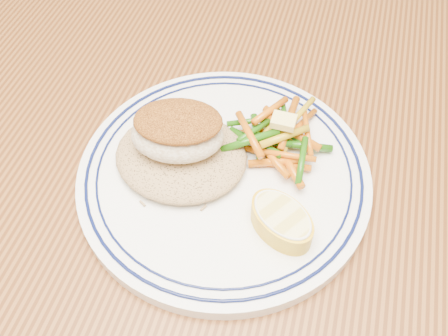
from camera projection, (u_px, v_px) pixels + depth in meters
The scene contains 7 objects.
dining_table at pixel (188, 249), 0.55m from camera, with size 1.50×0.90×0.75m.
plate at pixel (224, 175), 0.48m from camera, with size 0.28×0.28×0.02m.
rice_pilaf at pixel (181, 154), 0.48m from camera, with size 0.13×0.11×0.02m, color #97764B.
fish_fillet at pixel (178, 131), 0.46m from camera, with size 0.10×0.08×0.04m.
vegetable_pile at pixel (278, 137), 0.49m from camera, with size 0.11×0.11×0.03m.
butter_pat at pixel (284, 121), 0.47m from camera, with size 0.02×0.02×0.01m, color #F9E77A.
lemon_wedge at pixel (282, 220), 0.43m from camera, with size 0.08×0.08×0.02m.
Camera 1 is at (0.11, -0.24, 1.15)m, focal length 40.00 mm.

